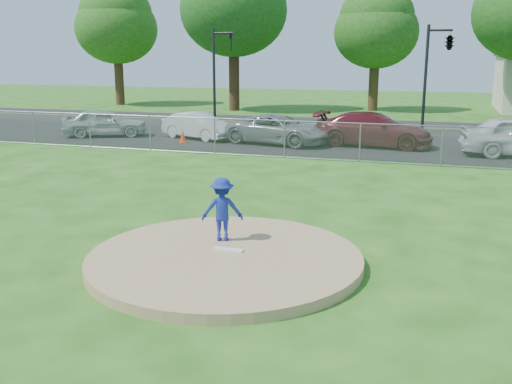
# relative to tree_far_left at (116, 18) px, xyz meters

# --- Properties ---
(ground) EXTENTS (120.00, 120.00, 0.00)m
(ground) POSITION_rel_tree_far_left_xyz_m (22.00, -23.00, -7.06)
(ground) COLOR #1E5212
(ground) RESTS_ON ground
(pitchers_mound) EXTENTS (5.40, 5.40, 0.20)m
(pitchers_mound) POSITION_rel_tree_far_left_xyz_m (22.00, -33.00, -6.96)
(pitchers_mound) COLOR #A07F57
(pitchers_mound) RESTS_ON ground
(pitching_rubber) EXTENTS (0.60, 0.15, 0.04)m
(pitching_rubber) POSITION_rel_tree_far_left_xyz_m (22.00, -32.80, -6.84)
(pitching_rubber) COLOR white
(pitching_rubber) RESTS_ON pitchers_mound
(chain_link_fence) EXTENTS (40.00, 0.06, 1.50)m
(chain_link_fence) POSITION_rel_tree_far_left_xyz_m (22.00, -21.00, -6.31)
(chain_link_fence) COLOR gray
(chain_link_fence) RESTS_ON ground
(parking_lot) EXTENTS (50.00, 8.00, 0.01)m
(parking_lot) POSITION_rel_tree_far_left_xyz_m (22.00, -16.50, -7.05)
(parking_lot) COLOR black
(parking_lot) RESTS_ON ground
(street) EXTENTS (60.00, 7.00, 0.01)m
(street) POSITION_rel_tree_far_left_xyz_m (22.00, -9.00, -7.06)
(street) COLOR black
(street) RESTS_ON ground
(tree_far_left) EXTENTS (6.72, 6.72, 10.74)m
(tree_far_left) POSITION_rel_tree_far_left_xyz_m (0.00, 0.00, 0.00)
(tree_far_left) COLOR #3A2415
(tree_far_left) RESTS_ON ground
(tree_center) EXTENTS (6.16, 6.16, 9.84)m
(tree_center) POSITION_rel_tree_far_left_xyz_m (21.00, 1.00, -0.59)
(tree_center) COLOR #372514
(tree_center) RESTS_ON ground
(traffic_signal_left) EXTENTS (1.28, 0.20, 5.60)m
(traffic_signal_left) POSITION_rel_tree_far_left_xyz_m (13.24, -11.00, -3.70)
(traffic_signal_left) COLOR black
(traffic_signal_left) RESTS_ON ground
(traffic_signal_center) EXTENTS (1.42, 2.48, 5.60)m
(traffic_signal_center) POSITION_rel_tree_far_left_xyz_m (25.97, -11.00, -2.45)
(traffic_signal_center) COLOR black
(traffic_signal_center) RESTS_ON ground
(pitcher) EXTENTS (0.98, 0.76, 1.34)m
(pitcher) POSITION_rel_tree_far_left_xyz_m (21.64, -32.18, -6.19)
(pitcher) COLOR navy
(pitcher) RESTS_ON pitchers_mound
(traffic_cone) EXTENTS (0.31, 0.31, 0.61)m
(traffic_cone) POSITION_rel_tree_far_left_xyz_m (14.33, -18.41, -6.74)
(traffic_cone) COLOR #F03E0C
(traffic_cone) RESTS_ON parking_lot
(parked_car_silver) EXTENTS (4.47, 3.26, 1.42)m
(parked_car_silver) POSITION_rel_tree_far_left_xyz_m (9.66, -17.64, -6.34)
(parked_car_silver) COLOR #ABABB0
(parked_car_silver) RESTS_ON parking_lot
(parked_car_white) EXTENTS (4.13, 2.67, 1.29)m
(parked_car_white) POSITION_rel_tree_far_left_xyz_m (14.52, -17.01, -6.41)
(parked_car_white) COLOR silver
(parked_car_white) RESTS_ON parking_lot
(parked_car_gray) EXTENTS (5.19, 3.19, 1.34)m
(parked_car_gray) POSITION_rel_tree_far_left_xyz_m (18.76, -17.47, -6.38)
(parked_car_gray) COLOR gray
(parked_car_gray) RESTS_ON parking_lot
(parked_car_darkred) EXTENTS (5.42, 2.57, 1.52)m
(parked_car_darkred) POSITION_rel_tree_far_left_xyz_m (23.05, -16.82, -6.29)
(parked_car_darkred) COLOR maroon
(parked_car_darkred) RESTS_ON parking_lot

